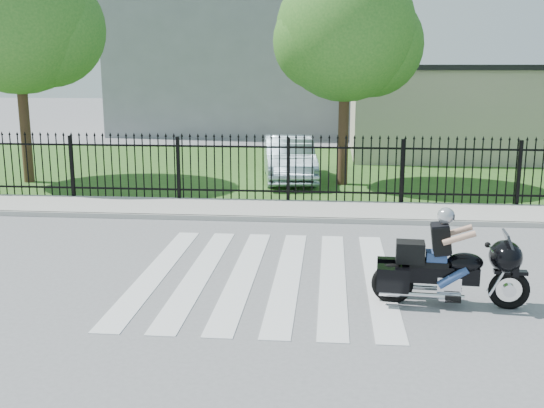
{
  "coord_description": "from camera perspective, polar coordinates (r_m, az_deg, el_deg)",
  "views": [
    {
      "loc": [
        1.11,
        -10.79,
        3.69
      ],
      "look_at": [
        -0.02,
        1.42,
        1.0
      ],
      "focal_mm": 42.0,
      "sensor_mm": 36.0,
      "label": 1
    }
  ],
  "objects": [
    {
      "name": "building_tall",
      "position": [
        37.09,
        -1.14,
        15.93
      ],
      "size": [
        15.0,
        10.0,
        12.0
      ],
      "primitive_type": "cube",
      "color": "gray",
      "rests_on": "ground"
    },
    {
      "name": "motorcycle_rider",
      "position": [
        10.28,
        15.35,
        -5.28
      ],
      "size": [
        2.42,
        0.85,
        1.6
      ],
      "rotation": [
        0.0,
        0.0,
        -0.08
      ],
      "color": "black",
      "rests_on": "ground"
    },
    {
      "name": "crosswalk",
      "position": [
        11.46,
        -0.58,
        -6.39
      ],
      "size": [
        5.0,
        5.5,
        0.01
      ],
      "primitive_type": null,
      "color": "silver",
      "rests_on": "ground"
    },
    {
      "name": "tree_left",
      "position": [
        21.61,
        -21.98,
        15.44
      ],
      "size": [
        4.8,
        4.8,
        7.58
      ],
      "color": "#382316",
      "rests_on": "ground"
    },
    {
      "name": "tree_mid",
      "position": [
        19.82,
        6.62,
        15.11
      ],
      "size": [
        4.2,
        4.2,
        6.78
      ],
      "color": "#382316",
      "rests_on": "ground"
    },
    {
      "name": "building_low",
      "position": [
        27.5,
        17.8,
        7.74
      ],
      "size": [
        10.0,
        6.0,
        3.5
      ],
      "primitive_type": "cube",
      "color": "#B8AC99",
      "rests_on": "ground"
    },
    {
      "name": "sidewalk",
      "position": [
        16.24,
        1.22,
        -0.55
      ],
      "size": [
        40.0,
        2.0,
        0.12
      ],
      "primitive_type": "cube",
      "color": "#ADAAA3",
      "rests_on": "ground"
    },
    {
      "name": "parked_car",
      "position": [
        20.56,
        1.55,
        4.09
      ],
      "size": [
        2.07,
        4.49,
        1.42
      ],
      "primitive_type": "imported",
      "rotation": [
        0.0,
        0.0,
        0.13
      ],
      "color": "#98B0C0",
      "rests_on": "grass_strip"
    },
    {
      "name": "iron_fence",
      "position": [
        17.06,
        1.47,
        2.96
      ],
      "size": [
        26.0,
        0.04,
        1.8
      ],
      "color": "black",
      "rests_on": "ground"
    },
    {
      "name": "building_low_roof",
      "position": [
        27.43,
        18.05,
        11.58
      ],
      "size": [
        10.2,
        6.2,
        0.2
      ],
      "primitive_type": "cube",
      "color": "black",
      "rests_on": "building_low"
    },
    {
      "name": "grass_strip",
      "position": [
        23.12,
        2.46,
        3.19
      ],
      "size": [
        40.0,
        12.0,
        0.02
      ],
      "primitive_type": "cube",
      "color": "#27531C",
      "rests_on": "ground"
    },
    {
      "name": "ground",
      "position": [
        11.46,
        -0.58,
        -6.42
      ],
      "size": [
        120.0,
        120.0,
        0.0
      ],
      "primitive_type": "plane",
      "color": "slate",
      "rests_on": "ground"
    },
    {
      "name": "curb",
      "position": [
        15.27,
        0.95,
        -1.39
      ],
      "size": [
        40.0,
        0.12,
        0.12
      ],
      "primitive_type": "cube",
      "color": "#ADAAA3",
      "rests_on": "ground"
    }
  ]
}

